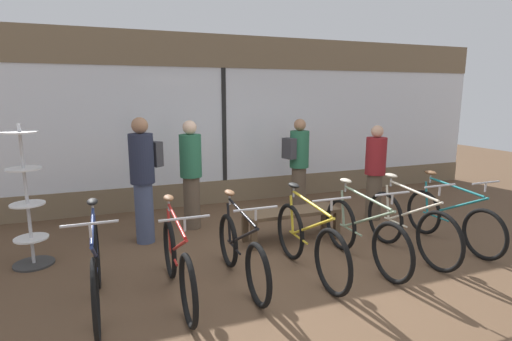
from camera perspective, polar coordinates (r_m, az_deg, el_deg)
The scene contains 15 objects.
ground_plane at distance 5.13m, azimuth 6.26°, elevation -13.53°, with size 24.00×24.00×0.00m, color brown.
shop_back_wall at distance 7.73m, azimuth -4.64°, elevation 7.29°, with size 12.00×0.08×3.20m.
bicycle_far_left at distance 4.33m, azimuth -21.88°, elevation -13.09°, with size 0.46×1.79×1.05m.
bicycle_left at distance 4.34m, azimuth -11.15°, elevation -12.86°, with size 0.46×1.76×1.03m.
bicycle_center_left at distance 4.58m, azimuth -2.14°, elevation -11.60°, with size 0.46×1.68×1.01m.
bicycle_center at distance 4.82m, azimuth 7.55°, elevation -10.12°, with size 0.46×1.76×1.05m.
bicycle_center_right at distance 5.23m, azimuth 15.09°, elevation -8.77°, with size 0.46×1.77×1.04m.
bicycle_right at distance 5.68m, azimuth 21.03°, elevation -7.38°, with size 0.46×1.75×1.06m.
bicycle_far_right at distance 6.30m, azimuth 26.05°, elevation -6.29°, with size 0.46×1.73×1.02m.
accessory_rack at distance 5.66m, azimuth -29.78°, elevation -4.82°, with size 0.48×0.48×1.77m.
display_bench at distance 5.89m, azimuth 5.11°, elevation -6.42°, with size 1.40×0.44×0.45m.
customer_near_rack at distance 5.86m, azimuth -15.79°, elevation -0.74°, with size 0.56×0.52×1.80m.
customer_by_window at distance 7.18m, azimuth 6.07°, elevation 1.15°, with size 0.54×0.42×1.69m.
customer_mid_floor at distance 7.02m, azimuth 16.65°, elevation -0.05°, with size 0.47×0.47×1.61m.
customer_near_bench at distance 6.33m, azimuth -9.27°, elevation -0.29°, with size 0.45×0.45×1.72m.
Camera 1 is at (-2.17, -4.14, 2.11)m, focal length 28.00 mm.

